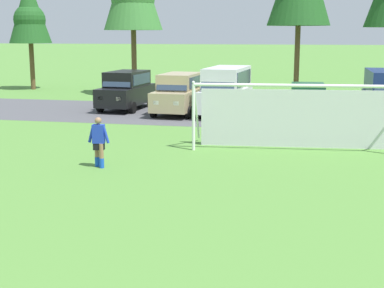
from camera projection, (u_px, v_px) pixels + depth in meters
The scene contains 9 objects.
ground_plane at pixel (226, 161), 18.84m from camera, with size 400.00×400.00×0.00m, color #518438.
parking_lot_strip at pixel (257, 115), 29.22m from camera, with size 52.00×8.40×0.01m, color #4C4C51.
soccer_goal at pixel (293, 114), 20.67m from camera, with size 7.56×2.60×2.57m.
player_defender_far at pixel (99, 142), 17.80m from camera, with size 0.74×0.31×1.64m.
parked_car_slot_far_left at pixel (126, 90), 31.43m from camera, with size 2.36×4.71×2.16m.
parked_car_slot_left at pixel (179, 93), 29.61m from camera, with size 2.31×4.69×2.16m.
parked_car_slot_center_left at pixel (226, 90), 29.09m from camera, with size 2.45×4.93×2.52m.
parked_car_slot_center at pixel (307, 100), 28.59m from camera, with size 2.19×4.28×1.72m.
tree_left_edge at pixel (29, 12), 41.76m from camera, with size 3.17×3.17×8.47m.
Camera 1 is at (2.77, -3.18, 4.27)m, focal length 51.85 mm.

